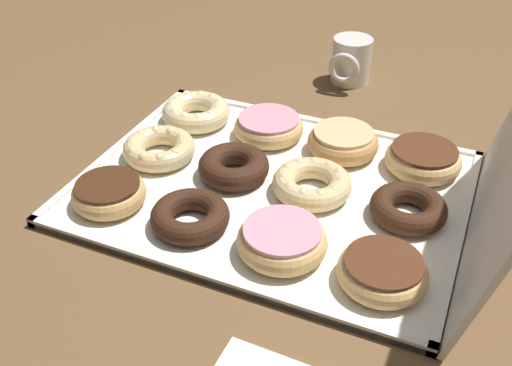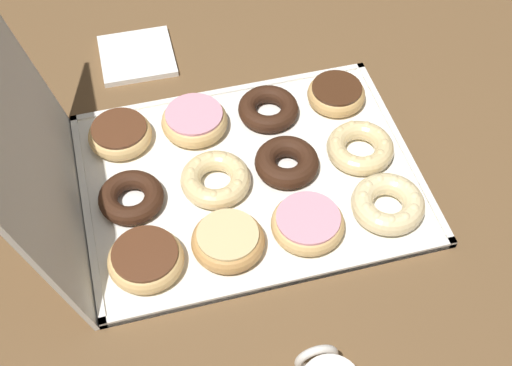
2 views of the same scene
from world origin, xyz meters
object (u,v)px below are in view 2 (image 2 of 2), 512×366
Objects in this scene: cruller_donut_0 at (388,203)px; chocolate_cake_ring_donut_5 at (268,109)px; chocolate_frosted_donut_11 at (120,134)px; cruller_donut_1 at (360,146)px; chocolate_frosted_donut_2 at (336,94)px; cruller_donut_7 at (216,179)px; chocolate_cake_ring_donut_4 at (287,163)px; chocolate_frosted_donut_9 at (146,259)px; pink_frosted_donut_8 at (195,121)px; chocolate_cake_ring_donut_10 at (131,197)px; pink_frosted_donut_3 at (308,223)px; napkin_stack at (137,56)px; donut_box at (250,178)px; glazed_ring_donut_6 at (228,241)px.

cruller_donut_0 is 0.29m from chocolate_cake_ring_donut_5.
cruller_donut_0 is at bearing -123.43° from chocolate_frosted_donut_11.
cruller_donut_1 is 0.13m from chocolate_frosted_donut_2.
chocolate_cake_ring_donut_4 is at bearing -87.95° from cruller_donut_7.
cruller_donut_7 is 1.00× the size of chocolate_frosted_donut_9.
chocolate_cake_ring_donut_10 is (-0.14, 0.14, -0.00)m from pink_frosted_donut_8.
cruller_donut_0 is at bearing -88.31° from pink_frosted_donut_3.
chocolate_frosted_donut_2 is at bearing -0.96° from cruller_donut_1.
chocolate_cake_ring_donut_10 reaches higher than napkin_stack.
chocolate_frosted_donut_11 reaches higher than cruller_donut_1.
chocolate_cake_ring_donut_4 is 1.02× the size of chocolate_cake_ring_donut_10.
cruller_donut_7 reaches higher than donut_box.
chocolate_frosted_donut_9 is (-0.01, 0.40, 0.00)m from cruller_donut_0.
chocolate_frosted_donut_11 is (0.00, 0.40, 0.00)m from chocolate_frosted_donut_2.
donut_box is at bearing 152.54° from chocolate_cake_ring_donut_5.
glazed_ring_donut_6 reaches higher than chocolate_cake_ring_donut_10.
chocolate_cake_ring_donut_4 is 1.00× the size of chocolate_cake_ring_donut_5.
cruller_donut_7 is at bearing 43.92° from pink_frosted_donut_3.
cruller_donut_7 is (-0.01, 0.06, 0.02)m from donut_box.
chocolate_frosted_donut_11 is (0.14, 0.27, 0.00)m from chocolate_cake_ring_donut_4.
pink_frosted_donut_8 is at bearing -26.20° from chocolate_frosted_donut_9.
chocolate_frosted_donut_11 is at bearing 164.63° from napkin_stack.
chocolate_frosted_donut_2 reaches higher than chocolate_cake_ring_donut_10.
chocolate_frosted_donut_2 is 0.98× the size of chocolate_cake_ring_donut_5.
chocolate_frosted_donut_2 is (0.13, -0.00, 0.00)m from cruller_donut_1.
glazed_ring_donut_6 is at bearing 90.34° from pink_frosted_donut_3.
cruller_donut_1 is 0.82× the size of napkin_stack.
cruller_donut_1 is 0.42m from chocolate_frosted_donut_9.
chocolate_cake_ring_donut_5 is (0.27, -0.01, -0.00)m from pink_frosted_donut_3.
chocolate_frosted_donut_9 is at bearing 116.71° from chocolate_cake_ring_donut_4.
cruller_donut_7 reaches higher than chocolate_cake_ring_donut_5.
pink_frosted_donut_8 is at bearing -0.39° from glazed_ring_donut_6.
cruller_donut_0 reaches higher than pink_frosted_donut_3.
cruller_donut_1 is at bearing -134.96° from chocolate_cake_ring_donut_5.
napkin_stack is (0.23, 0.07, -0.03)m from pink_frosted_donut_8.
cruller_donut_7 is 0.20m from chocolate_frosted_donut_11.
pink_frosted_donut_8 reaches higher than pink_frosted_donut_3.
chocolate_frosted_donut_9 is at bearing 132.83° from cruller_donut_7.
chocolate_frosted_donut_9 is at bearing 153.80° from pink_frosted_donut_8.
donut_box is 0.07m from chocolate_cake_ring_donut_4.
pink_frosted_donut_8 reaches higher than cruller_donut_7.
pink_frosted_donut_3 is 0.30m from pink_frosted_donut_8.
glazed_ring_donut_6 is at bearing 91.03° from cruller_donut_0.
pink_frosted_donut_3 is 0.18m from cruller_donut_7.
pink_frosted_donut_8 is (0.14, 0.01, 0.00)m from cruller_donut_7.
glazed_ring_donut_6 is (-0.13, 0.14, 0.00)m from chocolate_cake_ring_donut_4.
pink_frosted_donut_3 is at bearing 91.69° from cruller_donut_0.
napkin_stack is (0.50, -0.06, -0.02)m from chocolate_frosted_donut_9.
chocolate_frosted_donut_11 is at bearing 89.88° from chocolate_frosted_donut_2.
chocolate_frosted_donut_2 is 0.30m from pink_frosted_donut_3.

